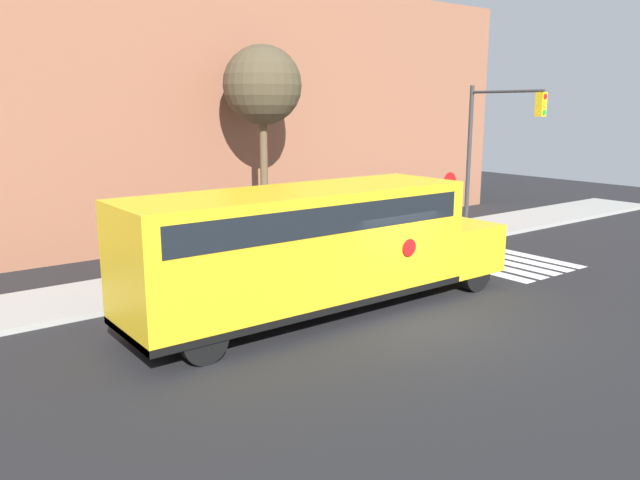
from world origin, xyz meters
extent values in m
plane|color=black|center=(0.00, 0.00, 0.00)|extent=(60.00, 60.00, 0.00)
cube|color=#9E9E99|center=(0.00, 6.50, 0.07)|extent=(44.00, 3.00, 0.15)
cube|color=#935B42|center=(0.00, 13.00, 4.90)|extent=(32.00, 4.00, 9.81)
cube|color=white|center=(5.13, 2.00, 0.00)|extent=(0.50, 3.20, 0.01)
cube|color=white|center=(5.83, 2.00, 0.00)|extent=(0.50, 3.20, 0.01)
cube|color=white|center=(6.53, 2.00, 0.00)|extent=(0.50, 3.20, 0.01)
cube|color=white|center=(7.23, 2.00, 0.00)|extent=(0.50, 3.20, 0.01)
cube|color=white|center=(7.93, 2.00, 0.00)|extent=(0.50, 3.20, 0.01)
cube|color=yellow|center=(-2.11, 1.97, 1.81)|extent=(8.68, 2.50, 2.71)
cube|color=yellow|center=(3.22, 1.97, 1.12)|extent=(1.97, 2.50, 1.34)
cube|color=black|center=(-2.11, 1.97, 0.53)|extent=(8.68, 2.54, 0.16)
cube|color=black|center=(-2.11, 1.97, 2.61)|extent=(7.99, 2.53, 0.64)
cylinder|color=red|center=(0.28, 0.68, 1.67)|extent=(0.44, 0.02, 0.44)
cylinder|color=black|center=(3.12, 3.05, 0.50)|extent=(1.00, 0.30, 1.00)
cylinder|color=black|center=(3.12, 0.89, 0.50)|extent=(1.00, 0.30, 1.00)
cylinder|color=black|center=(-5.25, 3.05, 0.50)|extent=(1.00, 0.30, 1.00)
cylinder|color=black|center=(-5.25, 0.89, 0.50)|extent=(1.00, 0.30, 1.00)
cylinder|color=#38383A|center=(7.33, 5.65, 1.19)|extent=(0.07, 0.07, 2.38)
cylinder|color=red|center=(7.33, 5.60, 2.35)|extent=(0.66, 0.03, 0.66)
cylinder|color=#38383A|center=(8.36, 5.61, 2.92)|extent=(0.16, 0.16, 5.83)
cylinder|color=#38383A|center=(8.36, 4.09, 5.58)|extent=(0.10, 3.04, 0.10)
cube|color=yellow|center=(8.36, 2.68, 5.13)|extent=(0.28, 0.28, 0.80)
cylinder|color=red|center=(8.36, 2.53, 5.39)|extent=(0.18, 0.02, 0.18)
cylinder|color=#EAB214|center=(8.36, 2.53, 5.13)|extent=(0.18, 0.02, 0.18)
cylinder|color=green|center=(8.36, 2.53, 4.87)|extent=(0.18, 0.02, 0.18)
cylinder|color=brown|center=(1.44, 9.17, 2.49)|extent=(0.28, 0.28, 4.97)
sphere|color=#4C422D|center=(1.44, 9.17, 5.80)|extent=(2.76, 2.76, 2.76)
camera|label=1|loc=(-10.50, -9.88, 5.06)|focal=35.00mm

